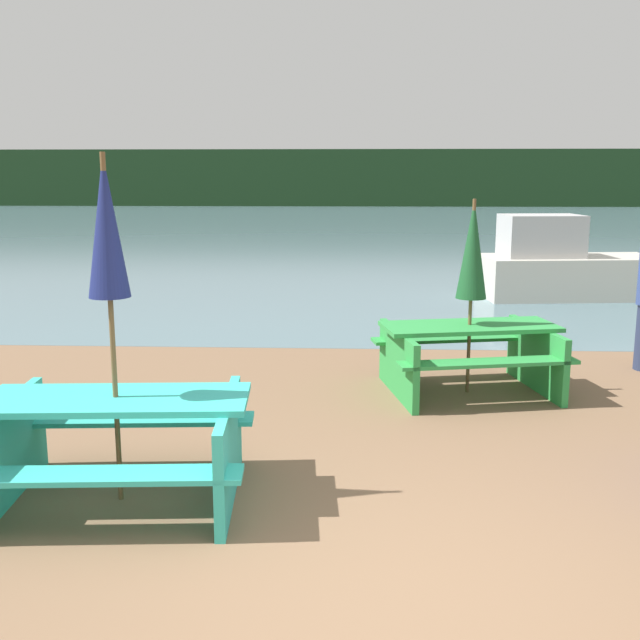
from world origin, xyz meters
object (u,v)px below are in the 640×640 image
(umbrella_navy, at_px, (107,230))
(boat, at_px, (562,267))
(picnic_table_teal, at_px, (118,438))
(umbrella_darkgreen, at_px, (473,250))
(picnic_table_green, at_px, (469,350))

(umbrella_navy, xyz_separation_m, boat, (5.54, 9.15, -1.35))
(picnic_table_teal, height_order, umbrella_darkgreen, umbrella_darkgreen)
(umbrella_darkgreen, height_order, boat, umbrella_darkgreen)
(boat, bearing_deg, umbrella_navy, -127.05)
(umbrella_navy, bearing_deg, picnic_table_teal, 0.00)
(picnic_table_teal, xyz_separation_m, umbrella_darkgreen, (2.86, 2.80, 1.05))
(picnic_table_green, height_order, umbrella_navy, umbrella_navy)
(picnic_table_green, bearing_deg, picnic_table_teal, -135.62)
(picnic_table_green, relative_size, boat, 0.61)
(umbrella_darkgreen, height_order, umbrella_navy, umbrella_navy)
(picnic_table_teal, bearing_deg, picnic_table_green, 44.38)
(boat, bearing_deg, picnic_table_green, -118.72)
(picnic_table_teal, distance_m, umbrella_navy, 1.45)
(picnic_table_teal, xyz_separation_m, umbrella_navy, (0.00, 0.00, 1.45))
(picnic_table_green, xyz_separation_m, boat, (2.68, 6.35, 0.11))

